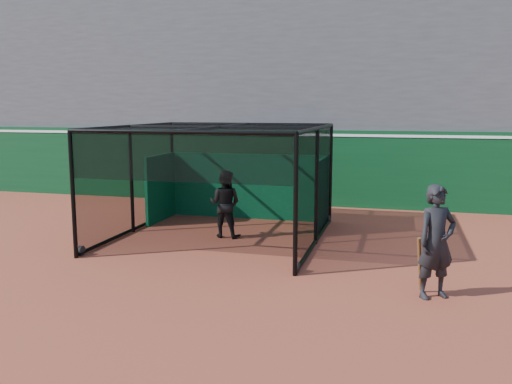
# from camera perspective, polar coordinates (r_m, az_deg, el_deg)

# --- Properties ---
(ground) EXTENTS (120.00, 120.00, 0.00)m
(ground) POSITION_cam_1_polar(r_m,az_deg,el_deg) (10.38, -4.22, -9.27)
(ground) COLOR #99432C
(ground) RESTS_ON ground
(outfield_wall) EXTENTS (50.00, 0.50, 2.50)m
(outfield_wall) POSITION_cam_1_polar(r_m,az_deg,el_deg) (18.20, 4.57, 2.73)
(outfield_wall) COLOR #0A3B1A
(outfield_wall) RESTS_ON ground
(grandstand) EXTENTS (50.00, 7.85, 8.95)m
(grandstand) POSITION_cam_1_polar(r_m,az_deg,el_deg) (21.86, 6.52, 12.09)
(grandstand) COLOR #4C4C4F
(grandstand) RESTS_ON ground
(batting_cage) EXTENTS (4.92, 5.30, 2.75)m
(batting_cage) POSITION_cam_1_polar(r_m,az_deg,el_deg) (13.45, -3.82, 0.93)
(batting_cage) COLOR black
(batting_cage) RESTS_ON ground
(batter) EXTENTS (0.85, 0.68, 1.69)m
(batter) POSITION_cam_1_polar(r_m,az_deg,el_deg) (13.57, -3.29, -1.25)
(batter) COLOR black
(batter) RESTS_ON ground
(on_deck_player) EXTENTS (0.85, 0.78, 1.96)m
(on_deck_player) POSITION_cam_1_polar(r_m,az_deg,el_deg) (9.70, 18.45, -5.02)
(on_deck_player) COLOR black
(on_deck_player) RESTS_ON ground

